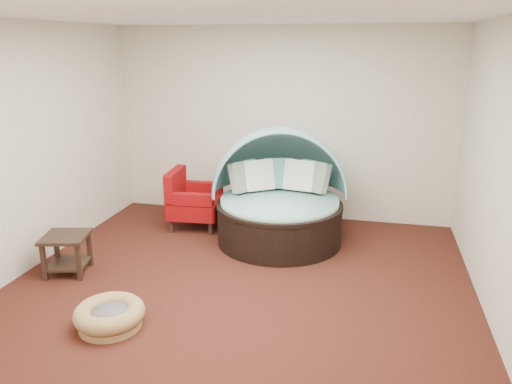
% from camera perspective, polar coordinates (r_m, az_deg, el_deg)
% --- Properties ---
extents(floor, '(5.00, 5.00, 0.00)m').
position_cam_1_polar(floor, '(5.51, -2.08, -10.90)').
color(floor, '#461D14').
rests_on(floor, ground).
extents(wall_back, '(5.00, 0.00, 5.00)m').
position_cam_1_polar(wall_back, '(7.41, 2.96, 7.73)').
color(wall_back, beige).
rests_on(wall_back, floor).
extents(wall_front, '(5.00, 0.00, 5.00)m').
position_cam_1_polar(wall_front, '(2.81, -16.10, -8.16)').
color(wall_front, beige).
rests_on(wall_front, floor).
extents(wall_left, '(0.00, 5.00, 5.00)m').
position_cam_1_polar(wall_left, '(6.17, -25.32, 4.32)').
color(wall_left, beige).
rests_on(wall_left, floor).
extents(wall_right, '(0.00, 5.00, 5.00)m').
position_cam_1_polar(wall_right, '(4.99, 26.66, 1.54)').
color(wall_right, beige).
rests_on(wall_right, floor).
extents(ceiling, '(5.00, 5.00, 0.00)m').
position_cam_1_polar(ceiling, '(4.89, -2.45, 19.59)').
color(ceiling, white).
rests_on(ceiling, wall_back).
extents(canopy_daybed, '(2.02, 1.97, 1.51)m').
position_cam_1_polar(canopy_daybed, '(6.57, 2.71, 0.33)').
color(canopy_daybed, black).
rests_on(canopy_daybed, floor).
extents(pet_basket, '(0.68, 0.68, 0.23)m').
position_cam_1_polar(pet_basket, '(4.97, -16.39, -13.38)').
color(pet_basket, olive).
rests_on(pet_basket, floor).
extents(red_armchair, '(0.77, 0.77, 0.83)m').
position_cam_1_polar(red_armchair, '(7.19, -7.35, -1.00)').
color(red_armchair, black).
rests_on(red_armchair, floor).
extents(side_table, '(0.59, 0.59, 0.46)m').
position_cam_1_polar(side_table, '(6.12, -20.83, -6.07)').
color(side_table, black).
rests_on(side_table, floor).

